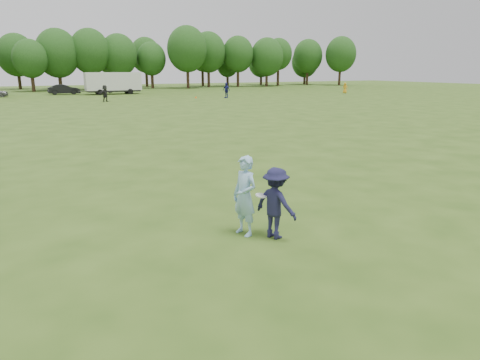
% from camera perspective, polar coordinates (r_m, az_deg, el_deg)
% --- Properties ---
extents(ground, '(200.00, 200.00, 0.00)m').
position_cam_1_polar(ground, '(9.69, 0.36, -8.13)').
color(ground, '#2E4B15').
rests_on(ground, ground).
extents(thrower, '(0.60, 0.77, 1.86)m').
position_cam_1_polar(thrower, '(9.76, 0.64, -2.14)').
color(thrower, '#8FBDDD').
rests_on(thrower, ground).
extents(defender, '(0.96, 1.21, 1.64)m').
position_cam_1_polar(defender, '(9.65, 4.78, -3.10)').
color(defender, '#1B1B3C').
rests_on(defender, ground).
extents(player_far_b, '(0.84, 1.25, 1.97)m').
position_cam_1_polar(player_far_b, '(57.27, -1.84, 11.87)').
color(player_far_b, navy).
rests_on(player_far_b, ground).
extents(player_far_c, '(0.92, 0.93, 1.63)m').
position_cam_1_polar(player_far_c, '(70.14, 13.83, 11.83)').
color(player_far_c, orange).
rests_on(player_far_c, ground).
extents(player_far_d, '(1.84, 1.32, 1.91)m').
position_cam_1_polar(player_far_d, '(52.82, -17.54, 10.95)').
color(player_far_d, '#242424').
rests_on(player_far_d, ground).
extents(car_f, '(4.52, 1.65, 1.48)m').
position_cam_1_polar(car_f, '(69.74, -22.43, 11.09)').
color(car_f, black).
rests_on(car_f, ground).
extents(field_cone, '(0.28, 0.28, 0.30)m').
position_cam_1_polar(field_cone, '(57.01, -5.91, 10.95)').
color(field_cone, '#F35B0C').
rests_on(field_cone, ground).
extents(disc_in_play, '(0.29, 0.29, 0.08)m').
position_cam_1_polar(disc_in_play, '(9.58, 2.86, -2.08)').
color(disc_in_play, white).
rests_on(disc_in_play, ground).
extents(cargo_trailer, '(9.00, 2.75, 3.20)m').
position_cam_1_polar(cargo_trailer, '(68.31, -16.57, 12.40)').
color(cargo_trailer, silver).
rests_on(cargo_trailer, ground).
extents(treeline, '(130.35, 18.39, 11.74)m').
position_cam_1_polar(treeline, '(85.14, -23.30, 15.19)').
color(treeline, '#332114').
rests_on(treeline, ground).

